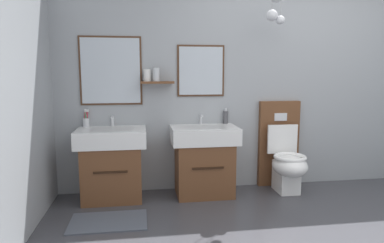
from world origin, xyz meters
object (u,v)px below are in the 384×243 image
Objects in this scene: toilet at (284,157)px; toothbrush_cup at (86,121)px; vanity_sink_right at (204,159)px; soap_dispenser at (226,117)px; vanity_sink_left at (112,162)px.

toothbrush_cup is (-2.18, 0.16, 0.43)m from toilet.
soap_dispenser is (0.28, 0.18, 0.43)m from vanity_sink_right.
soap_dispenser is (-0.64, 0.17, 0.45)m from toilet.
toilet is (0.93, 0.01, -0.02)m from vanity_sink_right.
soap_dispenser reaches higher than vanity_sink_right.
toothbrush_cup is at bearing 147.84° from vanity_sink_left.
vanity_sink_right is 0.55m from soap_dispenser.
vanity_sink_right is at bearing -179.29° from toilet.
toothbrush_cup is 1.09× the size of soap_dispenser.
toothbrush_cup reaches higher than vanity_sink_left.
vanity_sink_left and vanity_sink_right have the same top height.
vanity_sink_left is 3.84× the size of toothbrush_cup.
vanity_sink_right is 1.33m from toothbrush_cup.
soap_dispenser is at bearing 8.22° from vanity_sink_left.
toothbrush_cup is at bearing 175.77° from toilet.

